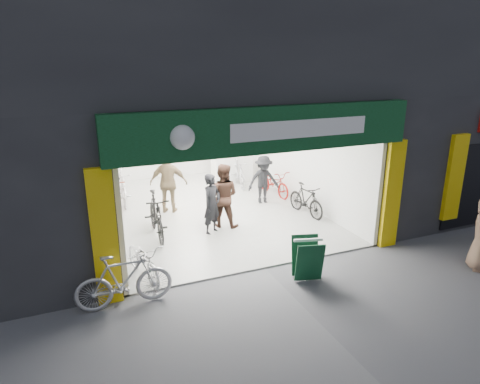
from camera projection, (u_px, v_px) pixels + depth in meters
ground at (265, 269)px, 9.28m from camera, size 60.00×60.00×0.00m
building at (222, 59)px, 12.69m from camera, size 17.00×10.27×8.00m
bike_left_front at (143, 260)px, 8.76m from camera, size 0.87×1.67×0.84m
bike_left_midfront at (156, 216)px, 10.72m from camera, size 0.64×1.96×1.16m
bike_left_midback at (114, 193)px, 13.01m from camera, size 0.64×1.69×0.88m
bike_left_back at (123, 187)px, 13.19m from camera, size 0.59×1.82×1.08m
bike_right_front at (306, 200)px, 12.25m from camera, size 0.59×1.58×0.93m
bike_right_mid at (274, 183)px, 14.03m from camera, size 0.77×1.71×0.87m
bike_right_back at (238, 173)px, 14.97m from camera, size 0.63×1.63×0.96m
parked_bike at (124, 280)px, 7.75m from camera, size 1.76×0.52×1.06m
customer_a at (212, 204)px, 10.88m from camera, size 0.70×0.64×1.60m
customer_b at (223, 196)px, 11.30m from camera, size 1.07×1.02×1.75m
customer_c at (263, 180)px, 13.11m from camera, size 1.03×0.65×1.53m
customer_d at (169, 183)px, 12.28m from camera, size 1.17×0.84×1.84m
sandwich_board at (307, 258)px, 8.71m from camera, size 0.70×0.71×0.87m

